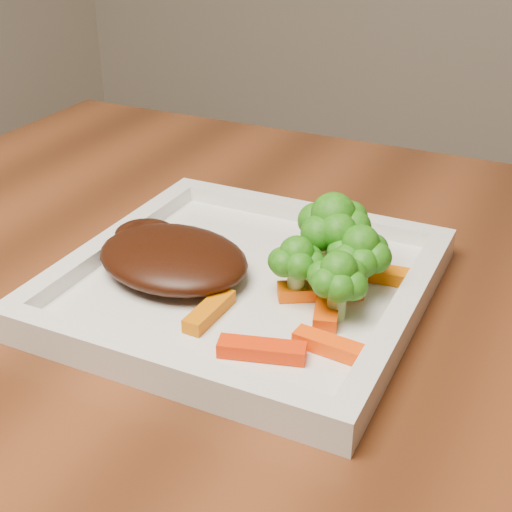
% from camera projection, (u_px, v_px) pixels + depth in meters
% --- Properties ---
extents(plate, '(0.27, 0.27, 0.01)m').
position_uv_depth(plate, '(245.00, 288.00, 0.56)').
color(plate, silver).
rests_on(plate, dining_table).
extents(steak, '(0.14, 0.12, 0.03)m').
position_uv_depth(steak, '(173.00, 258.00, 0.56)').
color(steak, '#331207').
rests_on(steak, plate).
extents(broccoli_0, '(0.07, 0.07, 0.07)m').
position_uv_depth(broccoli_0, '(332.00, 235.00, 0.55)').
color(broccoli_0, '#206410').
rests_on(broccoli_0, plate).
extents(broccoli_1, '(0.07, 0.07, 0.06)m').
position_uv_depth(broccoli_1, '(360.00, 257.00, 0.53)').
color(broccoli_1, '#357213').
rests_on(broccoli_1, plate).
extents(broccoli_2, '(0.06, 0.06, 0.06)m').
position_uv_depth(broccoli_2, '(338.00, 282.00, 0.50)').
color(broccoli_2, '#1E6F12').
rests_on(broccoli_2, plate).
extents(broccoli_3, '(0.06, 0.06, 0.06)m').
position_uv_depth(broccoli_3, '(297.00, 262.00, 0.52)').
color(broccoli_3, '#336D12').
rests_on(broccoli_3, plate).
extents(carrot_0, '(0.06, 0.03, 0.01)m').
position_uv_depth(carrot_0, '(262.00, 350.00, 0.47)').
color(carrot_0, red).
rests_on(carrot_0, plate).
extents(carrot_1, '(0.05, 0.02, 0.01)m').
position_uv_depth(carrot_1, '(331.00, 346.00, 0.47)').
color(carrot_1, '#FC4304').
rests_on(carrot_1, plate).
extents(carrot_2, '(0.02, 0.05, 0.01)m').
position_uv_depth(carrot_2, '(209.00, 311.00, 0.51)').
color(carrot_2, '#C96003').
rests_on(carrot_2, plate).
extents(carrot_3, '(0.06, 0.02, 0.01)m').
position_uv_depth(carrot_3, '(382.00, 274.00, 0.56)').
color(carrot_3, '#E26603').
rests_on(carrot_3, plate).
extents(carrot_4, '(0.04, 0.06, 0.01)m').
position_uv_depth(carrot_4, '(308.00, 252.00, 0.59)').
color(carrot_4, red).
rests_on(carrot_4, plate).
extents(carrot_5, '(0.03, 0.06, 0.01)m').
position_uv_depth(carrot_5, '(327.00, 303.00, 0.52)').
color(carrot_5, '#DC3E03').
rests_on(carrot_5, plate).
extents(carrot_6, '(0.06, 0.05, 0.01)m').
position_uv_depth(carrot_6, '(320.00, 290.00, 0.54)').
color(carrot_6, '#EC5503').
rests_on(carrot_6, plate).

